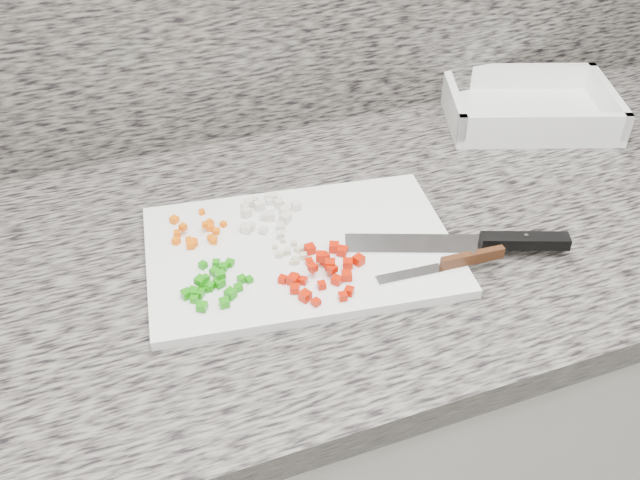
{
  "coord_description": "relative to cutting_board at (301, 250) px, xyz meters",
  "views": [
    {
      "loc": [
        -0.29,
        0.72,
        1.5
      ],
      "look_at": [
        -0.04,
        1.39,
        0.93
      ],
      "focal_mm": 40.0,
      "sensor_mm": 36.0,
      "label": 1
    }
  ],
  "objects": [
    {
      "name": "cabinet",
      "position": [
        0.06,
        0.03,
        -0.48
      ],
      "size": [
        3.92,
        0.62,
        0.86
      ],
      "primitive_type": "cube",
      "color": "silver",
      "rests_on": "ground"
    },
    {
      "name": "countertop",
      "position": [
        0.06,
        0.03,
        -0.03
      ],
      "size": [
        3.96,
        0.64,
        0.04
      ],
      "primitive_type": "cube",
      "color": "slate",
      "rests_on": "cabinet"
    },
    {
      "name": "cutting_board",
      "position": [
        0.0,
        0.0,
        0.0
      ],
      "size": [
        0.43,
        0.32,
        0.01
      ],
      "primitive_type": "cube",
      "rotation": [
        0.0,
        0.0,
        -0.14
      ],
      "color": "white",
      "rests_on": "countertop"
    },
    {
      "name": "carrot_pile",
      "position": [
        -0.12,
        0.07,
        0.01
      ],
      "size": [
        0.08,
        0.08,
        0.02
      ],
      "color": "#FF6605",
      "rests_on": "cutting_board"
    },
    {
      "name": "onion_pile",
      "position": [
        -0.02,
        0.08,
        0.01
      ],
      "size": [
        0.1,
        0.1,
        0.01
      ],
      "color": "silver",
      "rests_on": "cutting_board"
    },
    {
      "name": "green_pepper_pile",
      "position": [
        -0.13,
        -0.04,
        0.01
      ],
      "size": [
        0.09,
        0.09,
        0.02
      ],
      "color": "#1A8B0C",
      "rests_on": "cutting_board"
    },
    {
      "name": "red_pepper_pile",
      "position": [
        0.01,
        -0.06,
        0.01
      ],
      "size": [
        0.12,
        0.11,
        0.02
      ],
      "color": "red",
      "rests_on": "cutting_board"
    },
    {
      "name": "garlic_pile",
      "position": [
        -0.02,
        -0.01,
        0.01
      ],
      "size": [
        0.04,
        0.06,
        0.01
      ],
      "color": "beige",
      "rests_on": "cutting_board"
    },
    {
      "name": "chef_knife",
      "position": [
        0.23,
        -0.08,
        0.01
      ],
      "size": [
        0.29,
        0.14,
        0.02
      ],
      "rotation": [
        0.0,
        0.0,
        -0.37
      ],
      "color": "silver",
      "rests_on": "cutting_board"
    },
    {
      "name": "paring_knife",
      "position": [
        0.17,
        -0.11,
        0.01
      ],
      "size": [
        0.17,
        0.02,
        0.02
      ],
      "rotation": [
        0.0,
        0.0,
        -0.06
      ],
      "color": "silver",
      "rests_on": "cutting_board"
    },
    {
      "name": "tray",
      "position": [
        0.49,
        0.21,
        0.01
      ],
      "size": [
        0.33,
        0.28,
        0.06
      ],
      "rotation": [
        0.0,
        0.0,
        -0.34
      ],
      "color": "white",
      "rests_on": "countertop"
    }
  ]
}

